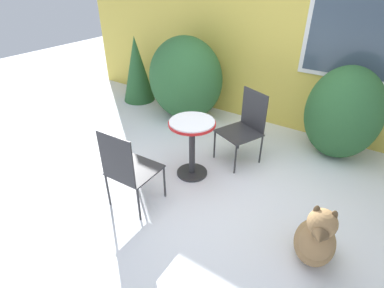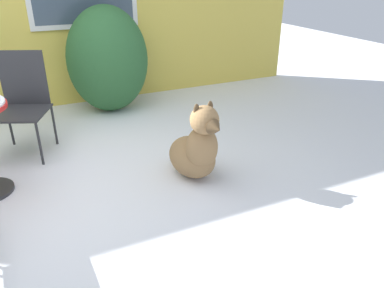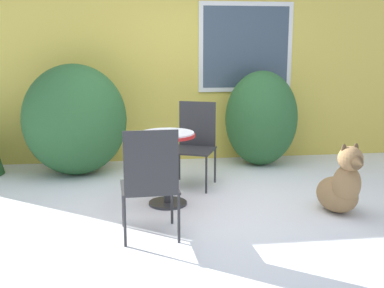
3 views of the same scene
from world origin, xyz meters
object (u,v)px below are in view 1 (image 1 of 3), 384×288
patio_chair_far_side (128,168)px  dog (316,239)px  patio_chair_near_table (245,125)px  patio_table (192,137)px

patio_chair_far_side → dog: patio_chair_far_side is taller
patio_chair_near_table → dog: bearing=-19.8°
patio_table → patio_chair_near_table: 0.79m
patio_chair_far_side → patio_table: bearing=-106.2°
patio_table → dog: (1.65, -0.49, -0.28)m
patio_table → dog: patio_table is taller
patio_table → patio_chair_far_side: patio_chair_far_side is taller
patio_chair_far_side → dog: 1.92m
patio_chair_near_table → dog: patio_chair_near_table is taller
patio_chair_far_side → dog: (1.87, 0.38, -0.25)m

